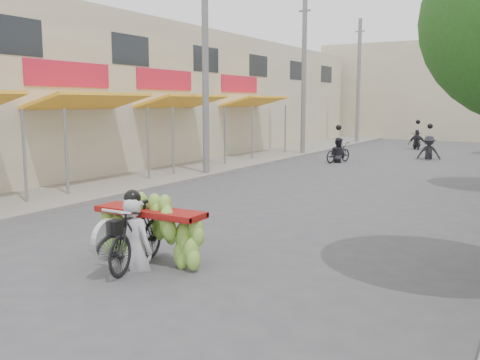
% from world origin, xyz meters
% --- Properties ---
extents(ground, '(120.00, 120.00, 0.00)m').
position_xyz_m(ground, '(0.00, 0.00, 0.00)').
color(ground, '#4D4C51').
rests_on(ground, ground).
extents(sidewalk_left, '(4.00, 60.00, 0.12)m').
position_xyz_m(sidewalk_left, '(-7.00, 15.00, 0.06)').
color(sidewalk_left, gray).
rests_on(sidewalk_left, ground).
extents(shophouse_row_left, '(9.77, 40.00, 6.00)m').
position_xyz_m(shophouse_row_left, '(-11.98, 13.98, 3.00)').
color(shophouse_row_left, beige).
rests_on(shophouse_row_left, ground).
extents(far_building, '(20.00, 6.00, 7.00)m').
position_xyz_m(far_building, '(0.00, 38.00, 3.50)').
color(far_building, beige).
rests_on(far_building, ground).
extents(utility_pole_mid, '(0.60, 0.24, 8.00)m').
position_xyz_m(utility_pole_mid, '(-5.40, 12.00, 4.03)').
color(utility_pole_mid, slate).
rests_on(utility_pole_mid, ground).
extents(utility_pole_far, '(0.60, 0.24, 8.00)m').
position_xyz_m(utility_pole_far, '(-5.40, 21.00, 4.03)').
color(utility_pole_far, slate).
rests_on(utility_pole_far, ground).
extents(utility_pole_back, '(0.60, 0.24, 8.00)m').
position_xyz_m(utility_pole_back, '(-5.40, 30.00, 4.03)').
color(utility_pole_back, slate).
rests_on(utility_pole_back, ground).
extents(banana_motorbike, '(2.20, 1.94, 2.23)m').
position_xyz_m(banana_motorbike, '(-0.29, 2.28, 0.73)').
color(banana_motorbike, black).
rests_on(banana_motorbike, ground).
extents(bg_motorbike_a, '(1.00, 1.71, 1.95)m').
position_xyz_m(bg_motorbike_a, '(-2.68, 18.69, 0.74)').
color(bg_motorbike_a, black).
rests_on(bg_motorbike_a, ground).
extents(bg_motorbike_b, '(1.15, 1.71, 1.95)m').
position_xyz_m(bg_motorbike_b, '(0.64, 22.11, 0.85)').
color(bg_motorbike_b, black).
rests_on(bg_motorbike_b, ground).
extents(bg_motorbike_c, '(1.11, 1.75, 1.95)m').
position_xyz_m(bg_motorbike_c, '(-1.03, 27.51, 0.79)').
color(bg_motorbike_c, black).
rests_on(bg_motorbike_c, ground).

